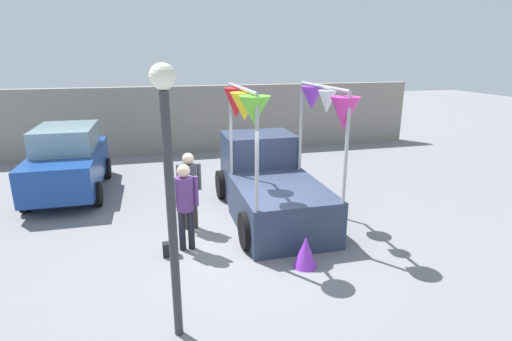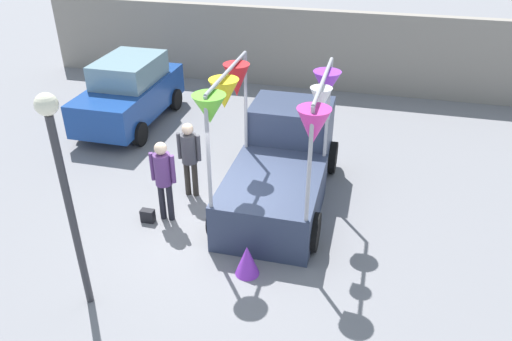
# 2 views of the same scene
# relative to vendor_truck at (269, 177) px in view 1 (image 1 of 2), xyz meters

# --- Properties ---
(ground_plane) EXTENTS (60.00, 60.00, 0.00)m
(ground_plane) POSITION_rel_vendor_truck_xyz_m (-0.84, -1.36, -0.92)
(ground_plane) COLOR slate
(vendor_truck) EXTENTS (2.47, 4.15, 3.17)m
(vendor_truck) POSITION_rel_vendor_truck_xyz_m (0.00, 0.00, 0.00)
(vendor_truck) COLOR #2D3851
(vendor_truck) RESTS_ON ground
(parked_car) EXTENTS (1.88, 4.00, 1.88)m
(parked_car) POSITION_rel_vendor_truck_xyz_m (-4.99, 2.83, 0.02)
(parked_car) COLOR navy
(parked_car) RESTS_ON ground
(person_customer) EXTENTS (0.53, 0.34, 1.78)m
(person_customer) POSITION_rel_vendor_truck_xyz_m (-2.12, -1.45, 0.16)
(person_customer) COLOR black
(person_customer) RESTS_ON ground
(person_vendor) EXTENTS (0.53, 0.34, 1.75)m
(person_vendor) POSITION_rel_vendor_truck_xyz_m (-1.94, -0.45, 0.14)
(person_vendor) COLOR #2D2823
(person_vendor) RESTS_ON ground
(handbag) EXTENTS (0.28, 0.16, 0.28)m
(handbag) POSITION_rel_vendor_truck_xyz_m (-2.47, -1.65, -0.78)
(handbag) COLOR black
(handbag) RESTS_ON ground
(street_lamp) EXTENTS (0.32, 0.32, 3.70)m
(street_lamp) POSITION_rel_vendor_truck_xyz_m (-2.45, -3.97, 1.51)
(street_lamp) COLOR #333338
(street_lamp) RESTS_ON ground
(brick_boundary_wall) EXTENTS (18.00, 0.36, 2.60)m
(brick_boundary_wall) POSITION_rel_vendor_truck_xyz_m (-0.84, 6.98, 0.38)
(brick_boundary_wall) COLOR gray
(brick_boundary_wall) RESTS_ON ground
(folded_kite_bundle_violet) EXTENTS (0.61, 0.61, 0.60)m
(folded_kite_bundle_violet) POSITION_rel_vendor_truck_xyz_m (-0.06, -2.68, -0.62)
(folded_kite_bundle_violet) COLOR purple
(folded_kite_bundle_violet) RESTS_ON ground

